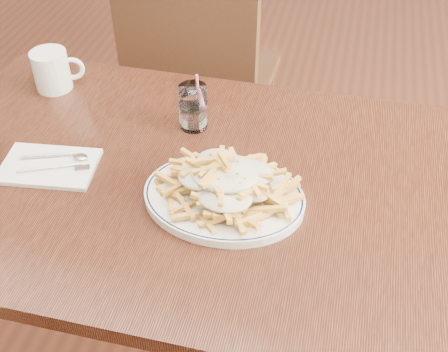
% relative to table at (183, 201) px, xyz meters
% --- Properties ---
extents(table, '(1.20, 0.80, 0.75)m').
position_rel_table_xyz_m(table, '(0.00, 0.00, 0.00)').
color(table, black).
rests_on(table, ground).
extents(chair_far, '(0.47, 0.47, 0.99)m').
position_rel_table_xyz_m(chair_far, '(-0.17, 0.74, -0.11)').
color(chair_far, black).
rests_on(chair_far, ground).
extents(fries_plate, '(0.41, 0.39, 0.02)m').
position_rel_table_xyz_m(fries_plate, '(0.11, -0.06, 0.09)').
color(fries_plate, white).
rests_on(fries_plate, table).
extents(loaded_fries, '(0.30, 0.27, 0.08)m').
position_rel_table_xyz_m(loaded_fries, '(0.11, -0.06, 0.14)').
color(loaded_fries, gold).
rests_on(loaded_fries, fries_plate).
extents(napkin, '(0.22, 0.16, 0.01)m').
position_rel_table_xyz_m(napkin, '(-0.29, -0.04, 0.08)').
color(napkin, white).
rests_on(napkin, table).
extents(cutlery, '(0.17, 0.12, 0.01)m').
position_rel_table_xyz_m(cutlery, '(-0.29, -0.04, 0.09)').
color(cutlery, silver).
rests_on(cutlery, napkin).
extents(water_glass, '(0.07, 0.07, 0.15)m').
position_rel_table_xyz_m(water_glass, '(-0.02, 0.18, 0.13)').
color(water_glass, white).
rests_on(water_glass, table).
extents(coffee_mug, '(0.13, 0.09, 0.10)m').
position_rel_table_xyz_m(coffee_mug, '(-0.42, 0.26, 0.13)').
color(coffee_mug, white).
rests_on(coffee_mug, table).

